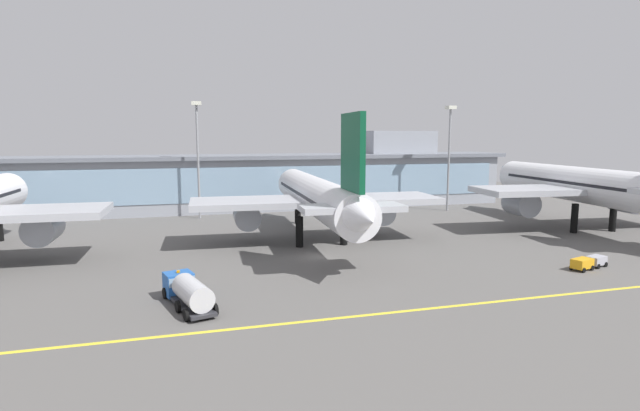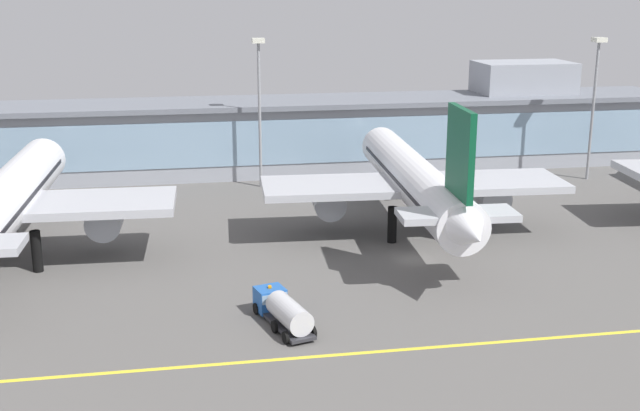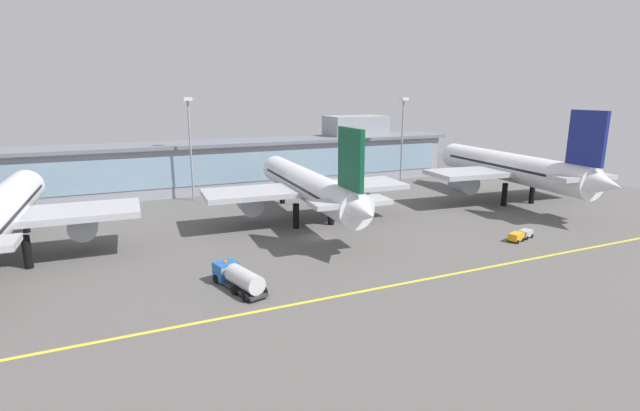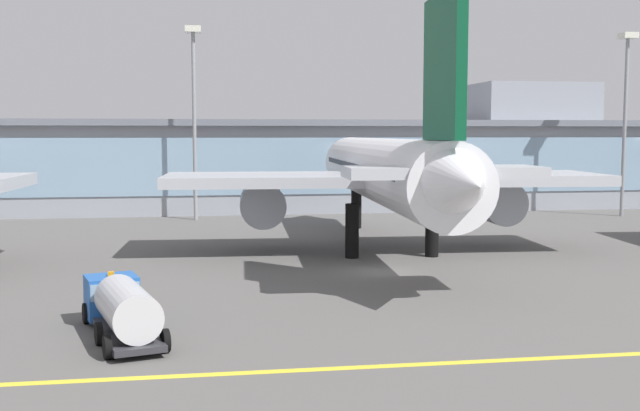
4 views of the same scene
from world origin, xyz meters
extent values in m
plane|color=#5B5956|center=(0.00, 0.00, 0.00)|extent=(180.00, 180.00, 0.00)
cube|color=yellow|center=(0.00, -22.00, 0.01)|extent=(144.00, 0.50, 0.01)
cube|color=#9399A3|center=(0.00, 46.09, 5.48)|extent=(110.76, 12.00, 10.95)
cube|color=#84A3BC|center=(0.00, 40.04, 6.03)|extent=(106.33, 0.20, 7.01)
cube|color=slate|center=(0.00, 46.09, 11.35)|extent=(113.76, 14.00, 0.80)
cube|color=#9399A3|center=(33.23, 48.09, 13.95)|extent=(16.00, 10.00, 6.00)
cylinder|color=black|center=(-40.88, 3.31, 2.28)|extent=(1.10, 1.10, 4.56)
cylinder|color=black|center=(-43.59, 22.96, 2.28)|extent=(1.10, 1.10, 4.56)
cone|color=silver|center=(-43.34, 29.77, 7.13)|extent=(5.61, 5.33, 5.42)
cube|color=#84A3BC|center=(-43.46, 26.36, 8.13)|extent=(4.42, 4.15, 1.71)
cylinder|color=#999EA8|center=(-33.99, 7.99, 4.16)|extent=(4.19, 5.67, 3.99)
cylinder|color=black|center=(-0.79, 6.49, 2.20)|extent=(1.10, 1.10, 4.39)
cylinder|color=black|center=(5.78, 6.14, 2.20)|extent=(1.10, 1.10, 4.39)
cylinder|color=black|center=(3.52, 25.63, 2.20)|extent=(1.10, 1.10, 4.39)
cylinder|color=white|center=(2.67, 9.68, 6.86)|extent=(7.71, 42.26, 5.49)
cone|color=white|center=(3.88, 32.31, 6.86)|extent=(5.47, 5.21, 5.21)
cone|color=white|center=(1.46, -13.23, 7.27)|extent=(4.98, 6.28, 4.67)
cube|color=#84A3BC|center=(3.70, 28.98, 7.82)|extent=(4.31, 4.05, 1.65)
cube|color=black|center=(2.67, 9.68, 7.27)|extent=(7.41, 35.55, 0.44)
cube|color=#B7BAC1|center=(2.67, 9.68, 6.17)|extent=(37.45, 12.03, 0.88)
cylinder|color=#999EA8|center=(-7.58, 11.74, 4.01)|extent=(4.13, 5.66, 3.84)
cylinder|color=#999EA8|center=(13.09, 10.64, 4.01)|extent=(4.13, 5.66, 3.84)
cube|color=#0C4C2D|center=(1.69, -8.79, 14.00)|extent=(1.06, 7.59, 8.78)
cube|color=#B7BAC1|center=(1.69, -8.79, 7.68)|extent=(12.06, 5.24, 0.70)
cylinder|color=black|center=(45.09, 4.35, 2.41)|extent=(1.10, 1.10, 4.83)
cylinder|color=black|center=(52.30, 3.71, 2.41)|extent=(1.10, 1.10, 4.83)
cylinder|color=black|center=(50.42, 23.26, 2.41)|extent=(1.10, 1.10, 4.83)
cylinder|color=white|center=(48.99, 7.37, 7.54)|extent=(9.77, 42.34, 6.03)
cone|color=white|center=(51.03, 30.07, 7.54)|extent=(6.19, 5.92, 5.73)
cone|color=white|center=(46.92, -15.63, 7.99)|extent=(5.70, 7.07, 5.13)
cube|color=#84A3BC|center=(50.72, 26.60, 8.60)|extent=(4.88, 4.61, 1.81)
cube|color=black|center=(48.99, 7.37, 7.99)|extent=(9.23, 35.66, 0.48)
cube|color=#B7BAC1|center=(48.99, 7.37, 6.79)|extent=(37.56, 13.33, 0.97)
cylinder|color=#999EA8|center=(38.86, 9.80, 4.40)|extent=(4.69, 5.81, 4.22)
cylinder|color=#999EA8|center=(59.39, 7.95, 4.40)|extent=(4.69, 5.81, 4.22)
cube|color=navy|center=(47.34, -11.02, 15.38)|extent=(1.40, 7.59, 9.65)
cube|color=#B7BAC1|center=(47.34, -11.02, 8.45)|extent=(12.14, 5.65, 0.77)
cylinder|color=black|center=(-18.89, -12.30, 0.55)|extent=(0.58, 1.14, 1.10)
cylinder|color=black|center=(-16.39, -11.61, 0.55)|extent=(0.58, 1.14, 1.10)
cylinder|color=black|center=(-17.69, -16.64, 0.55)|extent=(0.58, 1.14, 1.10)
cylinder|color=black|center=(-15.19, -15.94, 0.55)|extent=(0.58, 1.14, 1.10)
cylinder|color=black|center=(-17.02, -19.07, 0.55)|extent=(0.58, 1.14, 1.10)
cylinder|color=black|center=(-14.51, -18.37, 0.55)|extent=(0.58, 1.14, 1.10)
cube|color=#2D2D33|center=(-16.49, -16.12, 0.45)|extent=(4.27, 7.91, 0.30)
cube|color=#235BB2|center=(-17.57, -12.21, 1.40)|extent=(3.13, 2.95, 2.20)
cube|color=#84A3BC|center=(-17.57, -12.21, 1.88)|extent=(3.05, 3.01, 0.88)
cylinder|color=silver|center=(-16.34, -16.64, 1.75)|extent=(3.70, 5.99, 2.30)
cube|color=orange|center=(-17.57, -12.21, 2.62)|extent=(0.30, 0.40, 0.20)
cylinder|color=black|center=(27.84, -15.93, 0.30)|extent=(0.63, 0.37, 0.60)
cylinder|color=black|center=(27.40, -14.49, 0.30)|extent=(0.63, 0.37, 0.60)
cylinder|color=black|center=(29.58, -15.40, 0.30)|extent=(0.63, 0.37, 0.60)
cylinder|color=black|center=(29.14, -13.96, 0.30)|extent=(0.63, 0.37, 0.60)
cube|color=orange|center=(28.49, -14.95, 0.85)|extent=(2.92, 2.19, 1.10)
cylinder|color=black|center=(30.87, -15.00, 0.30)|extent=(0.63, 0.35, 0.60)
cylinder|color=black|center=(30.44, -13.57, 0.30)|extent=(0.63, 0.35, 0.60)
cylinder|color=black|center=(32.48, -14.51, 0.30)|extent=(0.63, 0.35, 0.60)
cylinder|color=black|center=(32.04, -13.08, 0.30)|extent=(0.63, 0.35, 0.60)
cube|color=#A8A8B2|center=(31.46, -14.04, 0.80)|extent=(2.73, 2.14, 1.00)
cube|color=#2D2D33|center=(30.02, -14.48, 0.45)|extent=(0.60, 0.27, 0.08)
cylinder|color=gray|center=(37.90, 32.23, 10.65)|extent=(0.44, 0.44, 21.30)
cube|color=silver|center=(37.90, 32.23, 21.65)|extent=(1.80, 1.80, 0.70)
cylinder|color=gray|center=(-13.41, 36.30, 10.76)|extent=(0.44, 0.44, 21.52)
cube|color=silver|center=(-13.41, 36.30, 21.87)|extent=(1.80, 1.80, 0.70)
camera|label=1|loc=(-17.25, -61.86, 15.82)|focal=28.06mm
camera|label=2|loc=(-25.05, -81.87, 29.98)|focal=44.99mm
camera|label=3|loc=(-29.59, -67.90, 23.17)|focal=26.54mm
camera|label=4|loc=(-12.83, -53.20, 10.00)|focal=42.74mm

